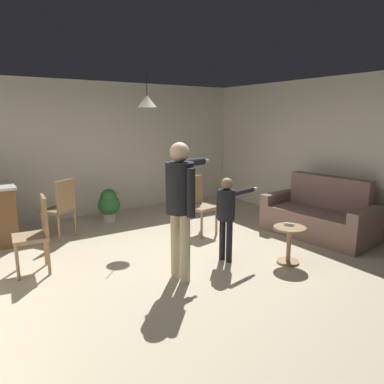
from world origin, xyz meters
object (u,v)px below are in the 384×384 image
object	(u,v)px
dining_chair_near_wall	(36,231)
dining_chair_centre_back	(61,207)
person_child	(227,210)
spare_remote_on_table	(289,224)
dining_chair_by_counter	(199,203)
potted_plant_corner	(109,204)
side_table_by_couch	(289,240)
person_adult	(181,196)
couch_floral	(319,217)

from	to	relation	value
dining_chair_near_wall	dining_chair_centre_back	distance (m)	1.31
person_child	spare_remote_on_table	xyz separation A→B (m)	(0.71, -0.49, -0.20)
spare_remote_on_table	dining_chair_by_counter	bearing A→B (deg)	101.39
dining_chair_near_wall	potted_plant_corner	size ratio (longest dim) A/B	1.54
side_table_by_couch	dining_chair_centre_back	world-z (taller)	dining_chair_centre_back
person_adult	spare_remote_on_table	world-z (taller)	person_adult
couch_floral	potted_plant_corner	size ratio (longest dim) A/B	2.88
couch_floral	person_child	world-z (taller)	person_child
dining_chair_near_wall	spare_remote_on_table	size ratio (longest dim) A/B	7.69
dining_chair_by_counter	dining_chair_centre_back	size ratio (longest dim) A/B	1.00
potted_plant_corner	spare_remote_on_table	distance (m)	3.53
person_adult	potted_plant_corner	world-z (taller)	person_adult
dining_chair_by_counter	potted_plant_corner	size ratio (longest dim) A/B	1.54
person_child	dining_chair_near_wall	size ratio (longest dim) A/B	1.19
dining_chair_by_counter	spare_remote_on_table	xyz separation A→B (m)	(0.35, -1.71, -0.01)
person_adult	potted_plant_corner	distance (m)	2.98
side_table_by_couch	dining_chair_near_wall	xyz separation A→B (m)	(-2.95, 1.60, 0.22)
potted_plant_corner	couch_floral	bearing A→B (deg)	-45.43
person_adult	potted_plant_corner	size ratio (longest dim) A/B	2.62
side_table_by_couch	spare_remote_on_table	bearing A→B (deg)	52.51
side_table_by_couch	dining_chair_by_counter	distance (m)	1.80
couch_floral	dining_chair_near_wall	world-z (taller)	same
side_table_by_couch	person_adult	world-z (taller)	person_adult
potted_plant_corner	dining_chair_by_counter	bearing A→B (deg)	-55.20
potted_plant_corner	dining_chair_centre_back	bearing A→B (deg)	-153.26
side_table_by_couch	dining_chair_centre_back	distance (m)	3.65
person_child	dining_chair_near_wall	distance (m)	2.52
couch_floral	dining_chair_near_wall	distance (m)	4.42
dining_chair_near_wall	potted_plant_corner	xyz separation A→B (m)	(1.59, 1.68, -0.19)
person_adult	dining_chair_by_counter	bearing A→B (deg)	130.16
person_child	potted_plant_corner	world-z (taller)	person_child
person_child	person_adult	bearing A→B (deg)	-90.80
dining_chair_by_counter	dining_chair_centre_back	world-z (taller)	same
couch_floral	dining_chair_by_counter	xyz separation A→B (m)	(-1.65, 1.22, 0.21)
couch_floral	dining_chair_by_counter	bearing A→B (deg)	47.65
couch_floral	person_adult	xyz separation A→B (m)	(-2.84, -0.15, 0.73)
person_adult	person_child	size ratio (longest dim) A/B	1.44
couch_floral	dining_chair_centre_back	world-z (taller)	same
side_table_by_couch	spare_remote_on_table	distance (m)	0.22
potted_plant_corner	spare_remote_on_table	world-z (taller)	potted_plant_corner
couch_floral	person_adult	bearing A→B (deg)	87.31
side_table_by_couch	dining_chair_near_wall	size ratio (longest dim) A/B	0.52
potted_plant_corner	side_table_by_couch	bearing A→B (deg)	-67.44
couch_floral	spare_remote_on_table	distance (m)	1.41
dining_chair_by_counter	potted_plant_corner	bearing A→B (deg)	-65.63
person_adult	dining_chair_near_wall	distance (m)	1.96
couch_floral	dining_chair_by_counter	world-z (taller)	same
person_child	spare_remote_on_table	bearing A→B (deg)	43.97
couch_floral	spare_remote_on_table	xyz separation A→B (m)	(-1.30, -0.49, 0.21)
dining_chair_near_wall	potted_plant_corner	bearing A→B (deg)	-38.38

